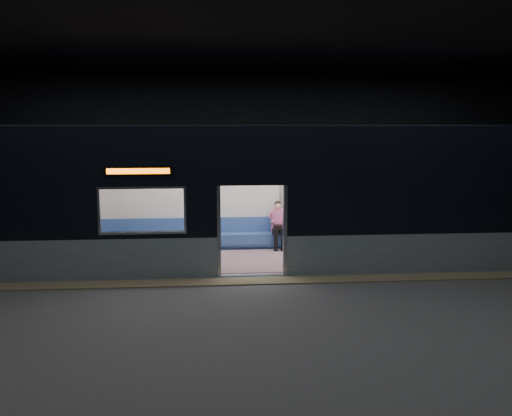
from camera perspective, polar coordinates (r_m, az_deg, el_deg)
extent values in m
cube|color=#47494C|center=(11.32, 0.00, -8.62)|extent=(24.00, 14.00, 0.01)
cube|color=black|center=(10.89, 0.00, 17.23)|extent=(24.00, 14.00, 0.04)
cube|color=black|center=(17.77, -1.83, 6.07)|extent=(24.00, 0.04, 5.00)
cube|color=black|center=(3.98, 8.16, -4.70)|extent=(24.00, 0.04, 5.00)
cube|color=#8C7F59|center=(11.84, -0.22, -7.72)|extent=(22.80, 0.50, 0.03)
cube|color=#8C9EA7|center=(12.81, -22.68, -5.11)|extent=(8.30, 0.12, 0.90)
cube|color=#8C9EA7|center=(13.46, 20.73, -4.34)|extent=(8.30, 0.12, 0.90)
cube|color=black|center=(12.54, -23.12, 2.00)|extent=(8.30, 0.12, 2.30)
cube|color=black|center=(13.19, 21.12, 2.44)|extent=(8.30, 0.12, 2.30)
cube|color=black|center=(11.87, -0.42, 5.17)|extent=(1.40, 0.12, 1.15)
cube|color=#B7BABC|center=(12.05, -3.92, -2.48)|extent=(0.08, 0.14, 2.05)
cube|color=#B7BABC|center=(12.16, 3.08, -2.37)|extent=(0.08, 0.14, 2.05)
cube|color=black|center=(11.88, -12.28, 3.82)|extent=(1.50, 0.04, 0.18)
cube|color=orange|center=(11.87, -12.29, 3.82)|extent=(1.34, 0.03, 0.12)
cube|color=beige|center=(14.83, -1.23, 1.98)|extent=(18.00, 0.12, 3.20)
cube|color=black|center=(13.27, -0.88, 8.39)|extent=(18.00, 3.00, 0.15)
cube|color=#825E67|center=(13.71, -0.85, -5.34)|extent=(17.76, 2.76, 0.04)
cube|color=beige|center=(13.32, -0.87, 4.41)|extent=(17.76, 2.76, 0.10)
cube|color=#2E4E85|center=(14.74, -1.14, -3.41)|extent=(11.00, 0.48, 0.41)
cube|color=#2E4E85|center=(14.85, -1.19, -1.73)|extent=(11.00, 0.10, 0.40)
cube|color=#7C5A5E|center=(12.80, -15.50, -5.69)|extent=(4.40, 0.48, 0.41)
cube|color=#7C5A5E|center=(13.24, 13.93, -5.13)|extent=(4.40, 0.48, 0.41)
cylinder|color=silver|center=(12.33, -4.92, -1.54)|extent=(0.04, 0.04, 2.26)
cylinder|color=silver|center=(14.55, -4.89, 0.10)|extent=(0.04, 0.04, 2.26)
cylinder|color=silver|center=(12.46, 3.85, -1.41)|extent=(0.04, 0.04, 2.26)
cylinder|color=silver|center=(14.67, 2.55, 0.20)|extent=(0.04, 0.04, 2.26)
cylinder|color=silver|center=(14.43, -1.15, 3.18)|extent=(11.00, 0.03, 0.03)
cube|color=black|center=(14.55, 2.03, -2.47)|extent=(0.15, 0.42, 0.14)
cube|color=black|center=(14.58, 2.76, -2.45)|extent=(0.15, 0.42, 0.14)
cylinder|color=black|center=(14.43, 2.11, -3.65)|extent=(0.10, 0.10, 0.43)
cylinder|color=black|center=(14.45, 2.85, -3.64)|extent=(0.10, 0.10, 0.43)
cube|color=pink|center=(14.73, 2.31, -2.26)|extent=(0.35, 0.20, 0.18)
cylinder|color=pink|center=(14.70, 2.31, -1.05)|extent=(0.37, 0.37, 0.46)
sphere|color=tan|center=(14.63, 2.32, 0.20)|extent=(0.19, 0.19, 0.19)
sphere|color=black|center=(14.66, 2.31, 0.36)|extent=(0.20, 0.20, 0.20)
cube|color=black|center=(14.47, 2.30, -2.02)|extent=(0.27, 0.25, 0.12)
cube|color=white|center=(14.93, 4.70, 1.53)|extent=(1.01, 0.03, 0.66)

